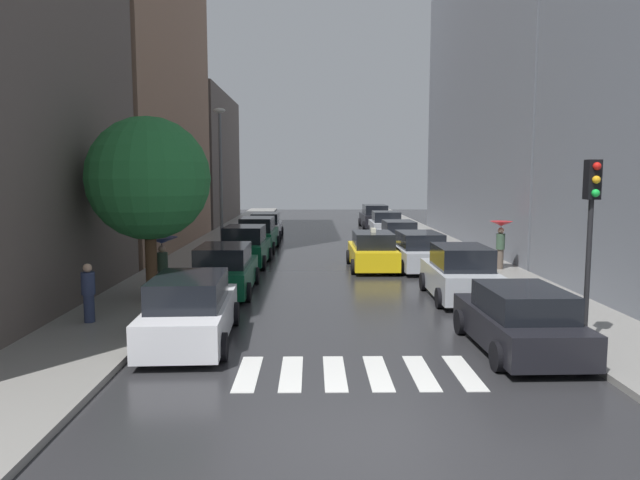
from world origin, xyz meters
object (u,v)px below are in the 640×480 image
parked_car_right_sixth (375,217)px  pedestrian_near_tree (501,235)px  street_tree_left (149,179)px  parked_car_left_third (245,247)px  traffic_light_right_corner (591,211)px  parked_car_right_nearest (520,321)px  parked_car_right_second (460,274)px  parked_car_right_fourth (398,236)px  parked_car_right_fifth (386,225)px  lamp_post_left (221,170)px  parked_car_left_nearest (190,311)px  parked_car_left_second (224,270)px  parked_car_right_third (418,252)px  pedestrian_by_kerb (162,252)px  parked_car_left_fourth (258,235)px  parked_car_left_fifth (266,227)px  pedestrian_foreground (88,292)px  taxi_midroad (373,252)px

parked_car_right_sixth → pedestrian_near_tree: (3.10, -20.50, 0.74)m
street_tree_left → parked_car_left_third: bearing=75.9°
traffic_light_right_corner → parked_car_right_nearest: bearing=178.4°
pedestrian_near_tree → traffic_light_right_corner: traffic_light_right_corner is taller
parked_car_left_third → traffic_light_right_corner: 16.33m
parked_car_left_third → parked_car_right_second: parked_car_left_third is taller
parked_car_right_fourth → pedestrian_near_tree: bearing=-158.3°
parked_car_right_fifth → lamp_post_left: 13.29m
parked_car_left_nearest → parked_car_left_third: size_ratio=1.15×
parked_car_right_sixth → lamp_post_left: bearing=146.5°
parked_car_left_second → pedestrian_near_tree: pedestrian_near_tree is taller
parked_car_right_third → parked_car_right_sixth: bearing=-2.6°
pedestrian_by_kerb → parked_car_right_third: bearing=37.9°
parked_car_right_sixth → traffic_light_right_corner: size_ratio=1.12×
lamp_post_left → parked_car_left_third: bearing=-66.2°
parked_car_right_third → parked_car_right_fourth: bearing=-3.0°
parked_car_right_fifth → pedestrian_by_kerb: pedestrian_by_kerb is taller
parked_car_left_nearest → parked_car_left_fourth: (0.03, 17.54, 0.05)m
parked_car_left_fifth → parked_car_right_nearest: size_ratio=1.03×
parked_car_left_second → pedestrian_near_tree: 11.76m
parked_car_left_fourth → parked_car_right_nearest: (7.78, -18.34, -0.11)m
parked_car_left_third → parked_car_left_fourth: (0.08, 5.26, 0.00)m
pedestrian_near_tree → pedestrian_by_kerb: bearing=78.4°
parked_car_left_third → parked_car_right_second: (7.92, -7.35, -0.00)m
pedestrian_foreground → traffic_light_right_corner: (12.38, -2.32, 2.31)m
parked_car_right_fourth → traffic_light_right_corner: (1.62, -18.65, 2.54)m
parked_car_right_fourth → pedestrian_foreground: size_ratio=2.59×
parked_car_left_fifth → parked_car_right_sixth: 10.73m
traffic_light_right_corner → lamp_post_left: 20.07m
taxi_midroad → parked_car_left_nearest: bearing=153.0°
pedestrian_foreground → street_tree_left: (0.95, 2.72, 3.00)m
street_tree_left → traffic_light_right_corner: (11.42, -5.04, -0.69)m
parked_car_left_second → pedestrian_by_kerb: pedestrian_by_kerb is taller
parked_car_right_sixth → taxi_midroad: bearing=172.7°
parked_car_right_fifth → pedestrian_foreground: bearing=155.1°
parked_car_right_fifth → pedestrian_near_tree: pedestrian_near_tree is taller
parked_car_right_nearest → traffic_light_right_corner: (1.53, -0.04, 2.56)m
parked_car_left_third → pedestrian_foreground: size_ratio=2.60×
taxi_midroad → pedestrian_near_tree: size_ratio=2.20×
pedestrian_by_kerb → parked_car_left_fifth: bearing=90.0°
street_tree_left → taxi_midroad: bearing=42.3°
pedestrian_near_tree → pedestrian_by_kerb: (-12.90, -5.01, -0.02)m
parked_car_left_fourth → pedestrian_by_kerb: size_ratio=2.43×
parked_car_right_nearest → parked_car_right_second: (0.05, 5.74, 0.11)m
parked_car_left_nearest → parked_car_right_third: parked_car_left_nearest is taller
parked_car_left_fifth → parked_car_right_fourth: parked_car_left_fifth is taller
parked_car_left_second → parked_car_right_third: 9.17m
parked_car_right_nearest → parked_car_right_fifth: 25.28m
parked_car_left_third → lamp_post_left: size_ratio=0.57×
pedestrian_near_tree → parked_car_right_sixth: bearing=-24.2°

